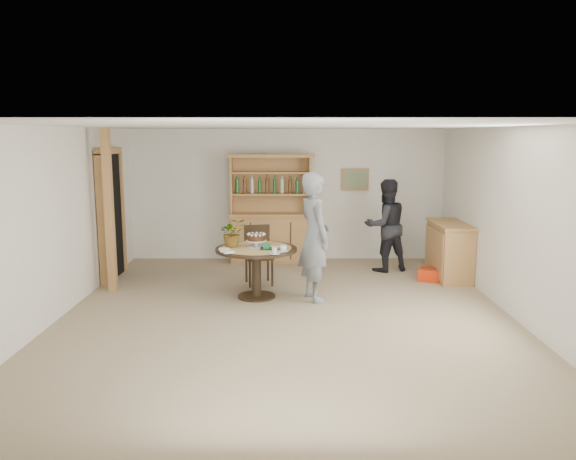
% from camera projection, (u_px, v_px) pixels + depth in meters
% --- Properties ---
extents(ground, '(7.00, 7.00, 0.00)m').
position_uv_depth(ground, '(286.00, 315.00, 7.54)').
color(ground, tan).
rests_on(ground, ground).
extents(room_shell, '(6.04, 7.04, 2.52)m').
position_uv_depth(room_shell, '(287.00, 186.00, 7.26)').
color(room_shell, white).
rests_on(room_shell, ground).
extents(doorway, '(0.13, 1.10, 2.18)m').
position_uv_depth(doorway, '(111.00, 213.00, 9.33)').
color(doorway, black).
rests_on(doorway, ground).
extents(pine_post, '(0.12, 0.12, 2.50)m').
position_uv_depth(pine_post, '(109.00, 211.00, 8.52)').
color(pine_post, tan).
rests_on(pine_post, ground).
extents(hutch, '(1.62, 0.54, 2.04)m').
position_uv_depth(hutch, '(271.00, 226.00, 10.62)').
color(hutch, tan).
rests_on(hutch, ground).
extents(sideboard, '(0.54, 1.26, 0.94)m').
position_uv_depth(sideboard, '(449.00, 250.00, 9.43)').
color(sideboard, tan).
rests_on(sideboard, ground).
extents(dining_table, '(1.20, 1.20, 0.76)m').
position_uv_depth(dining_table, '(256.00, 258.00, 8.26)').
color(dining_table, black).
rests_on(dining_table, ground).
extents(dining_chair, '(0.50, 0.50, 0.95)m').
position_uv_depth(dining_chair, '(258.00, 251.00, 9.09)').
color(dining_chair, black).
rests_on(dining_chair, ground).
extents(birthday_cake, '(0.30, 0.30, 0.20)m').
position_uv_depth(birthday_cake, '(256.00, 238.00, 8.26)').
color(birthday_cake, white).
rests_on(birthday_cake, dining_table).
extents(flower_vase, '(0.47, 0.44, 0.42)m').
position_uv_depth(flower_vase, '(232.00, 233.00, 8.25)').
color(flower_vase, '#3F7233').
rests_on(flower_vase, dining_table).
extents(gift_tray, '(0.30, 0.20, 0.08)m').
position_uv_depth(gift_tray, '(271.00, 247.00, 8.11)').
color(gift_tray, black).
rests_on(gift_tray, dining_table).
extents(coffee_cup_a, '(0.15, 0.15, 0.09)m').
position_uv_depth(coffee_cup_a, '(283.00, 249.00, 7.95)').
color(coffee_cup_a, silver).
rests_on(coffee_cup_a, dining_table).
extents(coffee_cup_b, '(0.15, 0.15, 0.08)m').
position_uv_depth(coffee_cup_b, '(274.00, 251.00, 7.78)').
color(coffee_cup_b, silver).
rests_on(coffee_cup_b, dining_table).
extents(napkins, '(0.24, 0.33, 0.03)m').
position_uv_depth(napkins, '(226.00, 251.00, 7.92)').
color(napkins, white).
rests_on(napkins, dining_table).
extents(teen_boy, '(0.65, 0.79, 1.87)m').
position_uv_depth(teen_boy, '(314.00, 237.00, 8.10)').
color(teen_boy, slate).
rests_on(teen_boy, ground).
extents(adult_person, '(0.95, 0.85, 1.63)m').
position_uv_depth(adult_person, '(386.00, 225.00, 9.88)').
color(adult_person, black).
rests_on(adult_person, ground).
extents(red_suitcase, '(0.70, 0.58, 0.21)m').
position_uv_depth(red_suitcase, '(437.00, 275.00, 9.31)').
color(red_suitcase, red).
rests_on(red_suitcase, ground).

